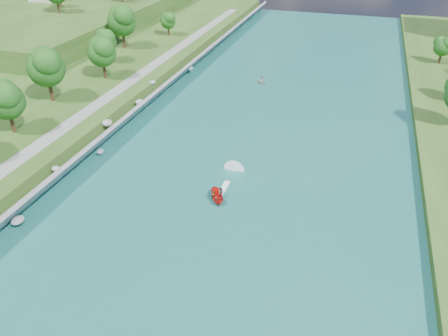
% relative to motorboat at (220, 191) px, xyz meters
% --- Properties ---
extents(ground, '(260.00, 260.00, 0.00)m').
position_rel_motorboat_xyz_m(ground, '(1.32, -8.08, -0.74)').
color(ground, '#2D5119').
rests_on(ground, ground).
extents(river_water, '(55.00, 240.00, 0.10)m').
position_rel_motorboat_xyz_m(river_water, '(1.32, 11.92, -0.69)').
color(river_water, '#1A6266').
rests_on(river_water, ground).
extents(berm_west, '(45.00, 240.00, 3.50)m').
position_rel_motorboat_xyz_m(berm_west, '(-48.68, 11.92, 1.01)').
color(berm_west, '#2D5119').
rests_on(berm_west, ground).
extents(ridge_west, '(60.00, 120.00, 9.00)m').
position_rel_motorboat_xyz_m(ridge_west, '(-81.18, 86.92, 3.76)').
color(ridge_west, '#2D5119').
rests_on(ridge_west, ground).
extents(riprap_bank, '(4.30, 236.00, 4.19)m').
position_rel_motorboat_xyz_m(riprap_bank, '(-24.54, 11.26, 1.07)').
color(riprap_bank, slate).
rests_on(riprap_bank, ground).
extents(riverside_path, '(3.00, 200.00, 0.10)m').
position_rel_motorboat_xyz_m(riverside_path, '(-31.18, 11.92, 2.81)').
color(riverside_path, gray).
rests_on(riverside_path, berm_west).
extents(motorboat, '(3.60, 18.86, 2.00)m').
position_rel_motorboat_xyz_m(motorboat, '(0.00, 0.00, 0.00)').
color(motorboat, red).
rests_on(motorboat, river_water).
extents(raft, '(3.33, 3.15, 1.69)m').
position_rel_motorboat_xyz_m(raft, '(-5.15, 47.90, -0.27)').
color(raft, '#96999E').
rests_on(raft, river_water).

